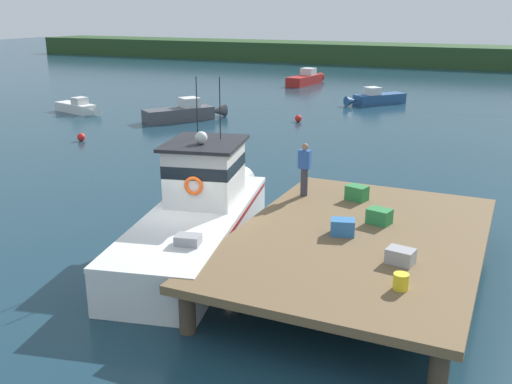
% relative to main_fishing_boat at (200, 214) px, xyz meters
% --- Properties ---
extents(ground_plane, '(200.00, 200.00, 0.00)m').
position_rel_main_fishing_boat_xyz_m(ground_plane, '(-0.08, -0.21, -1.01)').
color(ground_plane, '#193847').
extents(dock, '(6.00, 9.00, 1.20)m').
position_rel_main_fishing_boat_xyz_m(dock, '(4.72, -0.21, 0.07)').
color(dock, '#4C3D2D').
rests_on(dock, ground).
extents(main_fishing_boat, '(4.24, 9.96, 4.80)m').
position_rel_main_fishing_boat_xyz_m(main_fishing_boat, '(0.00, 0.00, 0.00)').
color(main_fishing_boat, white).
rests_on(main_fishing_boat, ground).
extents(crate_single_by_cleat, '(0.66, 0.53, 0.34)m').
position_rel_main_fishing_boat_xyz_m(crate_single_by_cleat, '(6.03, -1.52, 0.37)').
color(crate_single_by_cleat, '#9E9EA3').
rests_on(crate_single_by_cleat, dock).
extents(crate_stack_mid_dock, '(0.70, 0.59, 0.44)m').
position_rel_main_fishing_boat_xyz_m(crate_stack_mid_dock, '(3.93, 2.55, 0.41)').
color(crate_stack_mid_dock, '#2D8442').
rests_on(crate_stack_mid_dock, dock).
extents(crate_single_far, '(0.69, 0.57, 0.40)m').
position_rel_main_fishing_boat_xyz_m(crate_single_far, '(5.00, 0.82, 0.39)').
color(crate_single_far, '#2D8442').
rests_on(crate_single_far, dock).
extents(crate_stack_near_edge, '(0.70, 0.59, 0.40)m').
position_rel_main_fishing_boat_xyz_m(crate_stack_near_edge, '(4.34, -0.35, 0.40)').
color(crate_stack_near_edge, '#3370B2').
rests_on(crate_stack_near_edge, dock).
extents(bait_bucket, '(0.32, 0.32, 0.34)m').
position_rel_main_fishing_boat_xyz_m(bait_bucket, '(6.29, -2.80, 0.36)').
color(bait_bucket, yellow).
rests_on(bait_bucket, dock).
extents(deckhand_by_the_boat, '(0.36, 0.22, 1.63)m').
position_rel_main_fishing_boat_xyz_m(deckhand_by_the_boat, '(2.34, 2.32, 1.05)').
color(deckhand_by_the_boat, '#383842').
rests_on(deckhand_by_the_boat, dock).
extents(moored_boat_outer_mooring, '(3.87, 4.38, 1.24)m').
position_rel_main_fishing_boat_xyz_m(moored_boat_outer_mooring, '(-1.68, 28.74, -0.58)').
color(moored_boat_outer_mooring, '#285184').
rests_on(moored_boat_outer_mooring, ground).
extents(moored_boat_off_the_point, '(4.22, 1.95, 1.06)m').
position_rel_main_fishing_boat_xyz_m(moored_boat_off_the_point, '(-18.90, 16.80, -0.64)').
color(moored_boat_off_the_point, white).
rests_on(moored_boat_off_the_point, ground).
extents(moored_boat_near_channel, '(2.01, 5.74, 1.44)m').
position_rel_main_fishing_boat_xyz_m(moored_boat_near_channel, '(-10.23, 37.65, -0.51)').
color(moored_boat_near_channel, red).
rests_on(moored_boat_near_channel, ground).
extents(moored_boat_far_right, '(3.97, 5.09, 1.38)m').
position_rel_main_fishing_boat_xyz_m(moored_boat_far_right, '(-11.01, 17.39, -0.53)').
color(moored_boat_far_right, '#4C4C51').
rests_on(moored_boat_far_right, ground).
extents(mooring_buoy_inshore, '(0.47, 0.47, 0.47)m').
position_rel_main_fishing_boat_xyz_m(mooring_buoy_inshore, '(-7.13, 10.48, -0.77)').
color(mooring_buoy_inshore, '#EA5B19').
rests_on(mooring_buoy_inshore, ground).
extents(mooring_buoy_spare_mooring, '(0.42, 0.42, 0.42)m').
position_rel_main_fishing_boat_xyz_m(mooring_buoy_spare_mooring, '(-12.83, 9.94, -0.80)').
color(mooring_buoy_spare_mooring, red).
rests_on(mooring_buoy_spare_mooring, ground).
extents(mooring_buoy_channel_marker, '(0.43, 0.43, 0.43)m').
position_rel_main_fishing_boat_xyz_m(mooring_buoy_channel_marker, '(-4.34, 19.79, -0.79)').
color(mooring_buoy_channel_marker, red).
rests_on(mooring_buoy_channel_marker, ground).
extents(far_shoreline, '(120.00, 8.00, 2.40)m').
position_rel_main_fishing_boat_xyz_m(far_shoreline, '(-0.08, 61.79, 0.19)').
color(far_shoreline, '#284723').
rests_on(far_shoreline, ground).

